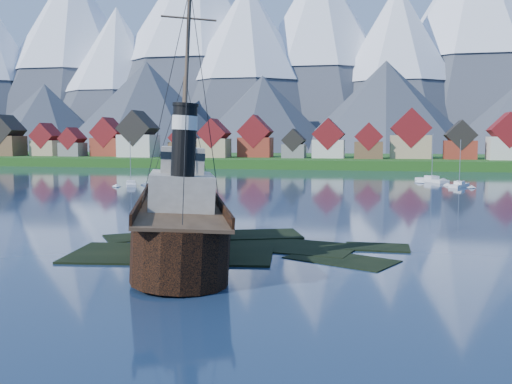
% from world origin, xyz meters
% --- Properties ---
extents(ground, '(1400.00, 1400.00, 0.00)m').
position_xyz_m(ground, '(0.00, 0.00, 0.00)').
color(ground, '#192A46').
rests_on(ground, ground).
extents(shoal, '(31.71, 21.24, 1.14)m').
position_xyz_m(shoal, '(1.78, 2.15, -0.35)').
color(shoal, black).
rests_on(shoal, ground).
extents(shore_bank, '(600.00, 80.00, 3.20)m').
position_xyz_m(shore_bank, '(0.00, 170.00, 0.00)').
color(shore_bank, '#1A4914').
rests_on(shore_bank, ground).
extents(seawall, '(600.00, 2.50, 2.00)m').
position_xyz_m(seawall, '(0.00, 132.00, 0.00)').
color(seawall, '#3F3D38').
rests_on(seawall, ground).
extents(town, '(250.96, 16.69, 17.30)m').
position_xyz_m(town, '(-33.12, 152.18, 8.99)').
color(town, maroon).
rests_on(town, ground).
extents(mountains, '(965.00, 340.00, 205.00)m').
position_xyz_m(mountains, '(-0.79, 481.26, 89.34)').
color(mountains, '#2D333D').
rests_on(mountains, ground).
extents(tugboat_wreck, '(6.98, 30.09, 23.84)m').
position_xyz_m(tugboat_wreck, '(-2.21, -0.94, 3.00)').
color(tugboat_wreck, black).
rests_on(tugboat_wreck, ground).
extents(sailboat_c, '(5.09, 7.79, 9.95)m').
position_xyz_m(sailboat_c, '(-36.65, 63.81, 0.22)').
color(sailboat_c, silver).
rests_on(sailboat_c, ground).
extents(sailboat_d, '(5.03, 7.64, 10.34)m').
position_xyz_m(sailboat_d, '(31.85, 75.89, 0.24)').
color(sailboat_d, silver).
rests_on(sailboat_d, ground).
extents(sailboat_e, '(7.09, 10.05, 11.70)m').
position_xyz_m(sailboat_e, '(27.45, 88.75, 0.26)').
color(sailboat_e, silver).
rests_on(sailboat_e, ground).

